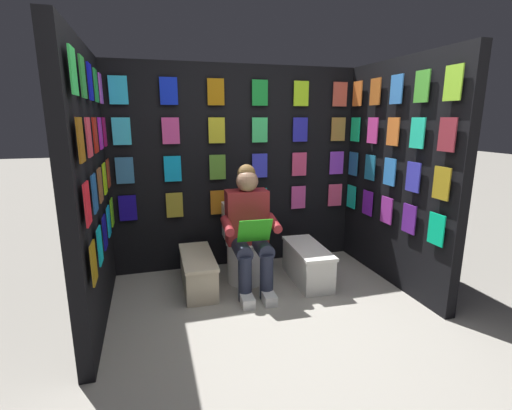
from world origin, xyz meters
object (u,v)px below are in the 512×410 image
person_reading (249,228)px  comic_longbox_near (198,272)px  comic_longbox_far (307,263)px  toilet (245,248)px

person_reading → comic_longbox_near: (0.49, -0.12, -0.43)m
person_reading → comic_longbox_far: person_reading is taller
toilet → comic_longbox_far: bearing=160.7°
toilet → person_reading: size_ratio=0.65×
person_reading → toilet: bearing=-89.7°
person_reading → comic_longbox_near: size_ratio=1.52×
toilet → person_reading: bearing=90.3°
comic_longbox_near → comic_longbox_far: (-1.09, 0.13, 0.01)m
comic_longbox_near → toilet: bearing=-166.9°
person_reading → comic_longbox_near: 0.66m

